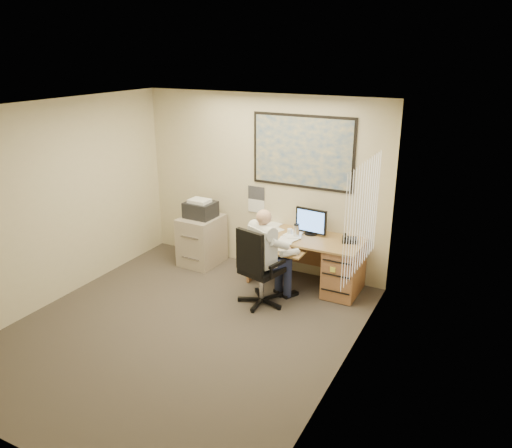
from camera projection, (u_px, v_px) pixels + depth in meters
The scene contains 8 objects.
room_shell at pixel (175, 228), 5.75m from camera, with size 4.00×4.50×2.70m.
desk at pixel (328, 261), 7.11m from camera, with size 1.60×0.97×1.13m.
world_map at pixel (302, 152), 7.15m from camera, with size 1.56×0.03×1.06m, color #1E4C93.
wall_calendar at pixel (256, 200), 7.76m from camera, with size 0.28×0.01×0.42m, color white.
window_blinds at pixel (364, 217), 5.50m from camera, with size 0.06×1.40×1.30m, color beige, non-canonical shape.
filing_cabinet at pixel (202, 236), 7.99m from camera, with size 0.58×0.69×1.08m.
office_chair at pixel (261, 283), 6.71m from camera, with size 0.81×0.81×1.11m.
person at pixel (263, 257), 6.67m from camera, with size 0.54×0.77×1.33m, color silver, non-canonical shape.
Camera 1 is at (3.29, -4.38, 3.31)m, focal length 35.00 mm.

